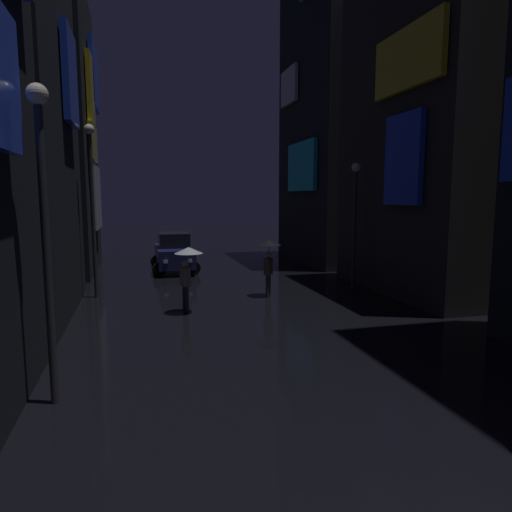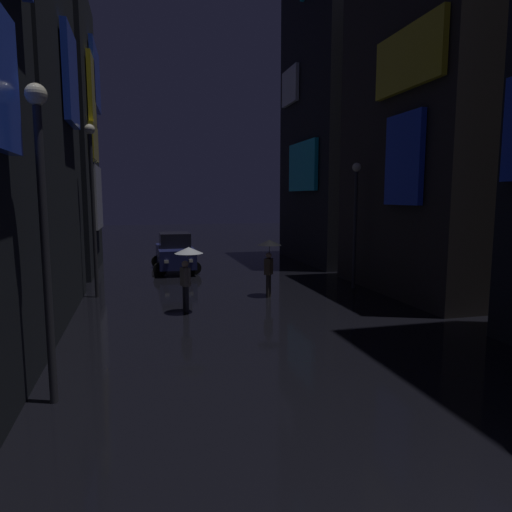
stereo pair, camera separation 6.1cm
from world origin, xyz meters
TOP-DOWN VIEW (x-y plane):
  - building_left_far at (-7.46, 21.50)m, footprint 4.25×7.01m
  - building_right_mid at (7.48, 12.87)m, footprint 4.25×7.75m
  - building_right_far at (7.48, 21.90)m, footprint 4.25×7.81m
  - pedestrian_foreground_left_black at (1.21, 13.40)m, footprint 0.90×0.90m
  - pedestrian_near_crossing_clear at (-1.96, 11.74)m, footprint 0.90×0.90m
  - car_distant at (-1.72, 20.28)m, footprint 2.27×4.16m
  - streetlamp_left_near at (-5.00, 5.84)m, footprint 0.36×0.36m
  - streetlamp_right_far at (5.00, 14.10)m, footprint 0.36×0.36m
  - streetlamp_left_far at (-5.00, 14.86)m, footprint 0.36×0.36m

SIDE VIEW (x-z plane):
  - car_distant at x=-1.72m, z-range -0.03..1.89m
  - pedestrian_foreground_left_black at x=1.21m, z-range 0.61..2.73m
  - pedestrian_near_crossing_clear at x=-1.96m, z-range 0.61..2.73m
  - streetlamp_right_far at x=5.00m, z-range 0.67..5.70m
  - streetlamp_left_near at x=-5.00m, z-range 0.69..6.24m
  - streetlamp_left_far at x=-5.00m, z-range 0.72..6.96m
  - building_right_mid at x=7.48m, z-range 0.00..12.37m
  - building_left_far at x=-7.46m, z-range 0.01..13.39m
  - building_right_far at x=7.48m, z-range 0.00..18.66m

